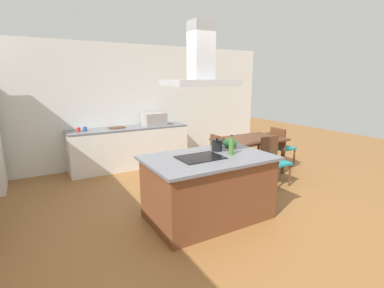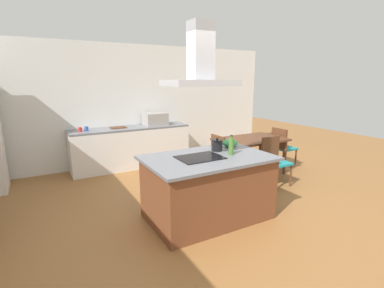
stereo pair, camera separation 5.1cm
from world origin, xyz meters
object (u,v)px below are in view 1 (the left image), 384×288
at_px(countertop_microwave, 154,119).
at_px(chair_facing_island, 273,157).
at_px(cutting_board, 117,128).
at_px(chair_at_right_end, 280,145).
at_px(mixing_bowl, 230,143).
at_px(coffee_mug_blue, 85,129).
at_px(tea_kettle, 217,145).
at_px(dining_table, 249,142).
at_px(chair_at_left_end, 212,156).
at_px(coffee_mug_red, 79,130).
at_px(cooktop, 200,157).
at_px(range_hood, 201,66).
at_px(olive_oil_bottle, 231,146).

xyz_separation_m(countertop_microwave, chair_facing_island, (1.39, -2.36, -0.53)).
relative_size(countertop_microwave, cutting_board, 1.47).
xyz_separation_m(countertop_microwave, chair_at_right_end, (2.30, -1.69, -0.53)).
relative_size(chair_at_right_end, chair_facing_island, 1.00).
bearing_deg(mixing_bowl, coffee_mug_blue, 123.31).
height_order(tea_kettle, chair_facing_island, tea_kettle).
xyz_separation_m(dining_table, chair_facing_island, (0.00, -0.67, -0.16)).
relative_size(dining_table, chair_at_left_end, 1.57).
bearing_deg(cutting_board, chair_facing_island, -47.12).
bearing_deg(coffee_mug_red, tea_kettle, -60.12).
distance_m(cooktop, cutting_board, 2.95).
bearing_deg(chair_at_left_end, coffee_mug_red, 141.58).
bearing_deg(countertop_microwave, coffee_mug_red, -179.32).
height_order(dining_table, range_hood, range_hood).
bearing_deg(chair_at_left_end, coffee_mug_blue, 139.28).
xyz_separation_m(coffee_mug_blue, chair_at_right_end, (3.81, -1.71, -0.44)).
height_order(olive_oil_bottle, coffee_mug_blue, olive_oil_bottle).
height_order(coffee_mug_red, cutting_board, coffee_mug_red).
relative_size(olive_oil_bottle, coffee_mug_red, 3.10).
height_order(cooktop, dining_table, cooktop).
bearing_deg(range_hood, coffee_mug_red, 111.09).
relative_size(dining_table, range_hood, 1.56).
bearing_deg(chair_at_left_end, range_hood, -130.39).
distance_m(mixing_bowl, chair_facing_island, 1.30).
bearing_deg(coffee_mug_red, chair_at_right_end, -23.02).
xyz_separation_m(tea_kettle, mixing_bowl, (0.31, 0.09, -0.02)).
height_order(dining_table, chair_at_left_end, chair_at_left_end).
distance_m(countertop_microwave, coffee_mug_blue, 1.52).
bearing_deg(cutting_board, chair_at_right_end, -28.96).
distance_m(cutting_board, chair_at_left_end, 2.23).
relative_size(cutting_board, chair_at_left_end, 0.38).
relative_size(cooktop, olive_oil_bottle, 2.15).
bearing_deg(cutting_board, cooktop, -83.90).
xyz_separation_m(cutting_board, chair_facing_island, (2.24, -2.41, -0.40)).
distance_m(tea_kettle, chair_at_right_end, 2.65).
xyz_separation_m(cooktop, mixing_bowl, (0.73, 0.30, 0.06)).
bearing_deg(cooktop, tea_kettle, 26.48).
bearing_deg(dining_table, countertop_microwave, 129.28).
bearing_deg(countertop_microwave, chair_facing_island, -59.57).
relative_size(tea_kettle, chair_at_left_end, 0.24).
distance_m(coffee_mug_blue, chair_at_left_end, 2.65).
relative_size(coffee_mug_blue, chair_at_left_end, 0.10).
bearing_deg(coffee_mug_red, chair_facing_island, -37.70).
bearing_deg(coffee_mug_red, coffee_mug_blue, 14.09).
distance_m(olive_oil_bottle, dining_table, 1.95).
relative_size(mixing_bowl, countertop_microwave, 0.47).
distance_m(mixing_bowl, chair_at_left_end, 1.03).
relative_size(mixing_bowl, chair_at_left_end, 0.26).
height_order(coffee_mug_red, chair_at_left_end, coffee_mug_red).
distance_m(chair_at_right_end, range_hood, 3.47).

